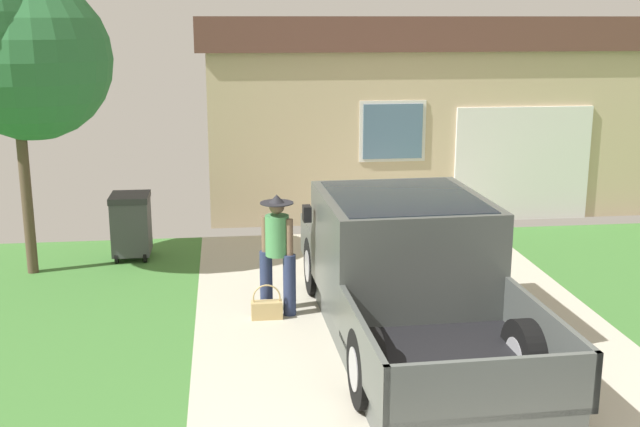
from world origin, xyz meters
The scene contains 6 objects.
pickup_truck centered at (-0.07, 4.33, 0.76)m, with size 2.17×5.40×1.69m.
person_with_hat centered at (-1.53, 5.17, 0.85)m, with size 0.46×0.43×1.58m.
handbag centered at (-1.69, 4.97, 0.14)m, with size 0.40×0.17×0.46m.
house_with_garage centered at (2.20, 12.39, 1.91)m, with size 9.66×5.84×3.78m.
front_yard_tree centered at (-5.11, 7.31, 3.32)m, with size 2.71×2.38×4.59m.
wheeled_trash_bin centered at (-3.68, 7.90, 0.57)m, with size 0.60×0.72×1.04m.
Camera 1 is at (-2.17, -4.62, 3.74)m, focal length 44.58 mm.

